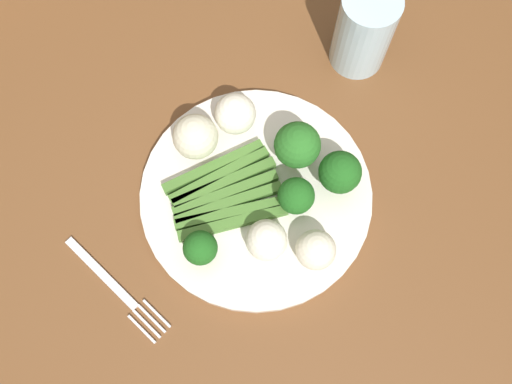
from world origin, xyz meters
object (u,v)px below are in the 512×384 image
broccoli_right (297,145)px  fork (116,288)px  broccoli_outer_edge (200,248)px  water_glass (364,31)px  asparagus_bundle (224,194)px  cauliflower_near_center (316,250)px  cauliflower_mid (268,239)px  broccoli_back (340,173)px  dining_table (224,202)px  plate (256,195)px  broccoli_front (296,196)px  cauliflower_left (235,114)px  cauliflower_near_fork (194,137)px

broccoli_right → fork: broccoli_right is taller
broccoli_outer_edge → water_glass: (-0.32, -0.12, 0.01)m
asparagus_bundle → cauliflower_near_center: size_ratio=3.19×
cauliflower_mid → water_glass: (-0.25, -0.15, 0.02)m
broccoli_outer_edge → broccoli_back: size_ratio=0.78×
dining_table → plate: bearing=121.6°
broccoli_right → plate: bearing=9.8°
plate → broccoli_right: bearing=-170.2°
asparagus_bundle → broccoli_front: broccoli_front is taller
broccoli_right → cauliflower_mid: broccoli_right is taller
broccoli_outer_edge → water_glass: bearing=-159.6°
broccoli_outer_edge → cauliflower_left: cauliflower_left is taller
broccoli_front → broccoli_back: size_ratio=0.86×
plate → broccoli_back: size_ratio=4.56×
cauliflower_near_fork → fork: bearing=28.9°
plate → broccoli_right: (-0.07, -0.01, 0.05)m
dining_table → cauliflower_left: cauliflower_left is taller
fork → asparagus_bundle: bearing=83.8°
dining_table → cauliflower_mid: size_ratio=29.54×
fork → dining_table: bearing=90.8°
broccoli_back → asparagus_bundle: bearing=-26.7°
asparagus_bundle → cauliflower_near_center: 0.13m
plate → cauliflower_near_fork: bearing=-73.6°
fork → cauliflower_left: bearing=98.9°
broccoli_outer_edge → cauliflower_mid: (-0.07, 0.03, -0.00)m
broccoli_front → water_glass: 0.23m
cauliflower_near_center → broccoli_outer_edge: bearing=-34.3°
broccoli_outer_edge → cauliflower_near_center: (-0.11, 0.07, -0.00)m
cauliflower_near_center → cauliflower_left: cauliflower_left is taller
broccoli_front → cauliflower_left: broccoli_front is taller
dining_table → cauliflower_near_fork: (0.00, -0.05, 0.13)m
broccoli_back → cauliflower_near_fork: broccoli_back is taller
cauliflower_mid → fork: bearing=-18.1°
cauliflower_near_center → water_glass: (-0.21, -0.19, 0.02)m
plate → broccoli_front: size_ratio=5.31×
cauliflower_left → plate: bearing=71.3°
cauliflower_near_fork → fork: 0.20m
asparagus_bundle → broccoli_right: broccoli_right is taller
plate → broccoli_front: 0.06m
cauliflower_near_center → cauliflower_mid: bearing=-47.2°
cauliflower_near_center → water_glass: 0.29m
broccoli_back → cauliflower_mid: size_ratio=1.29×
cauliflower_near_center → cauliflower_mid: (0.04, -0.04, 0.00)m
fork → cauliflower_mid: bearing=58.5°
broccoli_right → cauliflower_near_fork: 0.13m
asparagus_bundle → plate: bearing=-16.1°
plate → cauliflower_near_center: 0.11m
cauliflower_left → fork: bearing=22.3°
dining_table → cauliflower_mid: (-0.00, 0.10, 0.13)m
asparagus_bundle → water_glass: size_ratio=1.30×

